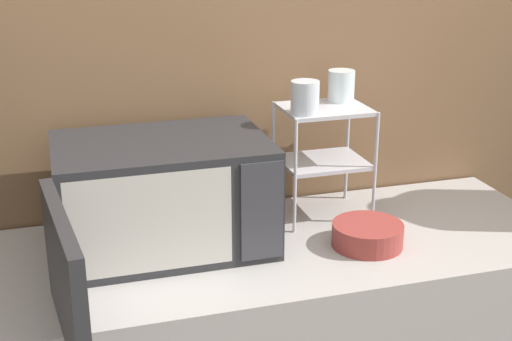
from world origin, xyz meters
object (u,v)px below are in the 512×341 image
at_px(dish_rack, 324,138).
at_px(bowl, 367,235).
at_px(microwave, 159,198).
at_px(glass_back_right, 341,86).
at_px(glass_front_left, 305,97).

distance_m(dish_rack, bowl, 0.33).
bearing_deg(microwave, bowl, -14.46).
height_order(microwave, glass_back_right, glass_back_right).
xyz_separation_m(microwave, bowl, (0.56, -0.14, -0.12)).
relative_size(glass_back_right, bowl, 0.47).
relative_size(microwave, glass_back_right, 8.84).
xyz_separation_m(dish_rack, bowl, (0.04, -0.25, -0.22)).
bearing_deg(bowl, dish_rack, 99.20).
bearing_deg(microwave, glass_front_left, 6.50).
relative_size(microwave, glass_front_left, 8.84).
height_order(microwave, dish_rack, dish_rack).
bearing_deg(glass_back_right, glass_front_left, -145.63).
distance_m(microwave, glass_back_right, 0.66).
height_order(glass_front_left, glass_back_right, same).
relative_size(microwave, dish_rack, 2.44).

